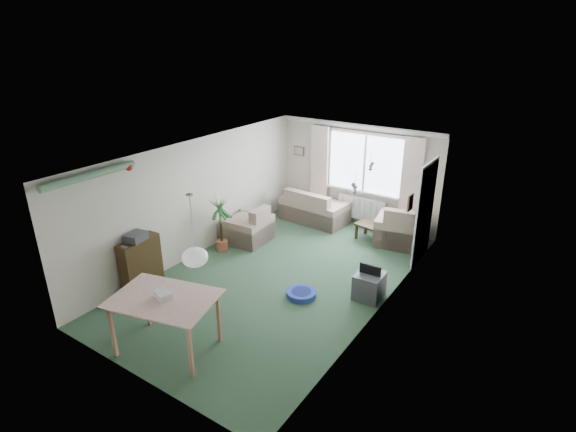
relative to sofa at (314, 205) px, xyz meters
The scene contains 25 objects.
ground 2.91m from the sofa, 72.89° to the right, with size 6.50×6.50×0.00m, color #2C4932.
window 1.59m from the sofa, 24.64° to the left, with size 1.80×0.03×1.30m, color white.
curtain_rod 2.18m from the sofa, 20.92° to the left, with size 2.60×0.03×0.03m, color black.
curtain_left 0.95m from the sofa, 105.24° to the left, with size 0.45×0.08×2.00m, color beige.
curtain_right 2.39m from the sofa, ahead, with size 0.45×0.08×2.00m, color beige.
radiator 1.14m from the sofa, 22.80° to the left, with size 1.20×0.10×0.55m, color white.
doorway 2.95m from the sofa, 10.99° to the right, with size 0.03×0.95×2.00m, color black.
pendant_lamp 5.27m from the sofa, 78.29° to the right, with size 0.36×0.36×0.36m, color white.
tinsel_garland 5.49m from the sofa, 102.00° to the right, with size 1.60×1.60×0.12m, color #196626.
bauble_cluster_a 3.37m from the sofa, 40.76° to the right, with size 0.20×0.20×0.20m, color silver.
bauble_cluster_b 4.31m from the sofa, 51.27° to the right, with size 0.20×0.20×0.20m, color silver.
wall_picture_back 1.46m from the sofa, 147.50° to the left, with size 0.28×0.03×0.22m, color brown.
wall_picture_right 3.42m from the sofa, 28.74° to the right, with size 0.03×0.24×0.30m, color brown.
sofa is the anchor object (origin of this frame).
armchair_corner 2.21m from the sofa, ahead, with size 1.00×0.95×0.90m, color #BFB090.
armchair_left 1.91m from the sofa, 109.99° to the right, with size 0.92×0.87×0.82m, color beige.
coffee_table 1.75m from the sofa, ahead, with size 0.83×0.46×0.37m, color black.
photo_frame 1.79m from the sofa, ahead, with size 0.12×0.02×0.16m, color brown.
bookshelf 4.54m from the sofa, 102.65° to the right, with size 0.26×0.79×0.97m, color black.
hifi_box 4.61m from the sofa, 102.40° to the right, with size 0.28×0.35×0.14m, color #343438.
houseplant 2.63m from the sofa, 107.86° to the right, with size 0.52×0.52×1.20m, color #205A1F.
dining_table 5.39m from the sofa, 82.84° to the right, with size 1.35×0.90×0.84m, color tan.
gift_box 5.42m from the sofa, 82.84° to the right, with size 0.25×0.18×0.12m, color silver.
tv_cube 3.54m from the sofa, 44.00° to the right, with size 0.46×0.50×0.46m, color #3A393E.
pet_bed 3.48m from the sofa, 63.34° to the right, with size 0.52×0.52×0.10m, color #212D99.
Camera 1 is at (4.25, -6.12, 4.32)m, focal length 28.00 mm.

